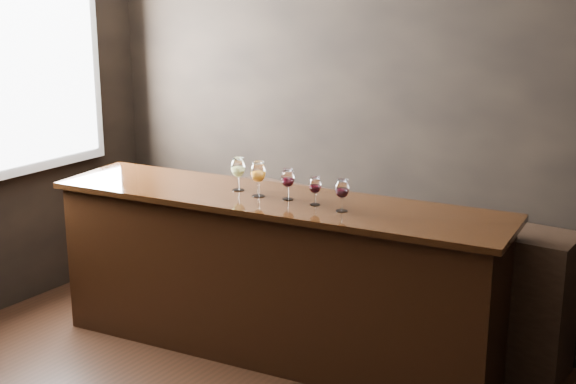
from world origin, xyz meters
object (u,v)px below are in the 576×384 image
Objects in this scene: bar_counter at (274,279)px; glass_red_c at (342,189)px; glass_white at (238,168)px; glass_red_a at (288,179)px; glass_amber at (258,173)px; glass_red_b at (315,186)px; back_bar_shelf at (382,271)px.

glass_red_c is at bearing -9.39° from bar_counter.
glass_red_a is (0.37, 0.00, -0.02)m from glass_white.
bar_counter is 12.78× the size of glass_amber.
glass_white is at bearing 177.88° from glass_red_c.
glass_red_b is (0.57, -0.00, -0.03)m from glass_white.
bar_counter is 14.70× the size of glass_red_c.
glass_amber is at bearing -12.39° from glass_white.
back_bar_shelf is 11.09× the size of glass_amber.
glass_amber is at bearing -129.12° from back_bar_shelf.
glass_red_b reaches higher than bar_counter.
glass_amber is (-0.53, -0.65, 0.73)m from back_bar_shelf.
glass_red_b reaches higher than back_bar_shelf.
glass_red_a is at bearing -119.17° from back_bar_shelf.
glass_white is 0.57m from glass_red_b.
glass_amber is 0.19m from glass_red_a.
glass_white reaches higher than glass_red_c.
bar_counter is 0.81m from glass_red_c.
glass_white is (-0.28, 0.01, 0.67)m from bar_counter.
glass_red_c is (0.58, 0.01, -0.02)m from glass_amber.
bar_counter is at bearing -172.71° from glass_red_a.
back_bar_shelf is 1.18m from glass_white.
bar_counter is 1.15× the size of back_bar_shelf.
glass_red_a is 0.39m from glass_red_c.
glass_red_c reaches higher than glass_red_b.
glass_red_a is (-0.34, -0.61, 0.71)m from back_bar_shelf.
glass_red_a is 1.11× the size of glass_red_b.
glass_white reaches higher than bar_counter.
glass_red_c is at bearing -4.28° from glass_red_a.
glass_white is at bearing 167.61° from glass_amber.
glass_red_b is at bearing -1.67° from glass_red_a.
bar_counter is 13.20× the size of glass_white.
glass_red_c is (0.05, -0.64, 0.71)m from back_bar_shelf.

